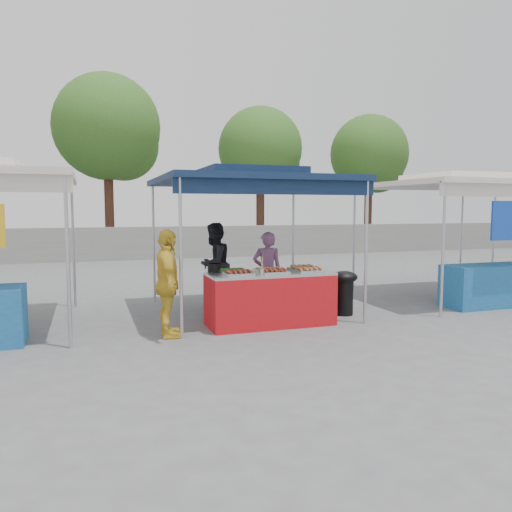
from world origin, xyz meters
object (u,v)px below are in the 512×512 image
object	(u,v)px
vendor_table	(270,299)
customer_person	(168,284)
cooking_pot	(215,268)
helper_man	(214,264)
vendor_woman	(267,272)
wok_burner	(344,289)

from	to	relation	value
vendor_table	customer_person	world-z (taller)	customer_person
cooking_pot	helper_man	distance (m)	1.63
vendor_table	vendor_woman	world-z (taller)	vendor_woman
wok_burner	customer_person	size ratio (longest dim) A/B	0.50
vendor_table	cooking_pot	distance (m)	1.01
cooking_pot	customer_person	world-z (taller)	customer_person
wok_burner	vendor_woman	size ratio (longest dim) A/B	0.54
cooking_pot	wok_burner	world-z (taller)	cooking_pot
wok_burner	customer_person	xyz separation A→B (m)	(-3.17, -0.56, 0.32)
helper_man	customer_person	distance (m)	2.50
vendor_woman	helper_man	bearing A→B (deg)	-36.22
vendor_woman	helper_man	xyz separation A→B (m)	(-0.76, 0.90, 0.07)
helper_man	customer_person	bearing A→B (deg)	16.50
customer_person	wok_burner	bearing A→B (deg)	-77.98
vendor_table	customer_person	bearing A→B (deg)	-171.26
wok_burner	vendor_woman	world-z (taller)	vendor_woman
wok_burner	customer_person	distance (m)	3.23
vendor_woman	customer_person	world-z (taller)	customer_person
helper_man	vendor_table	bearing A→B (deg)	58.93
wok_burner	helper_man	size ratio (longest dim) A/B	0.49
wok_burner	helper_man	xyz separation A→B (m)	(-1.94, 1.62, 0.33)
vendor_table	helper_man	size ratio (longest dim) A/B	1.25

